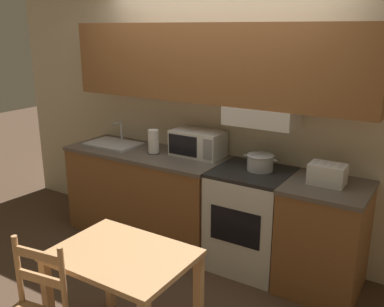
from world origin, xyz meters
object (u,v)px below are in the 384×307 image
toaster (327,174)px  paper_towel_roll (153,142)px  stove_range (250,219)px  microwave (198,143)px  cooking_pot (260,162)px  sink_basin (113,144)px  dining_table (123,270)px

toaster → paper_towel_roll: bearing=-178.7°
stove_range → toaster: (0.64, 0.01, 0.54)m
stove_range → microwave: (-0.64, 0.14, 0.58)m
stove_range → cooking_pot: (0.05, 0.05, 0.53)m
toaster → sink_basin: sink_basin is taller
toaster → sink_basin: (-2.24, -0.02, -0.07)m
dining_table → toaster: bearing=58.2°
cooking_pot → dining_table: size_ratio=0.36×
stove_range → paper_towel_roll: paper_towel_roll is taller
cooking_pot → dining_table: (-0.30, -1.48, -0.39)m
microwave → cooking_pot: bearing=-7.4°
microwave → paper_towel_roll: microwave is taller
toaster → stove_range: bearing=-178.7°
paper_towel_roll → sink_basin: bearing=178.6°
sink_basin → stove_range: bearing=0.3°
microwave → toaster: (1.28, -0.13, -0.04)m
stove_range → microwave: microwave is taller
stove_range → paper_towel_roll: bearing=-178.8°
microwave → paper_towel_roll: (-0.41, -0.16, -0.01)m
microwave → toaster: size_ratio=1.73×
stove_range → sink_basin: bearing=-179.7°
microwave → toaster: 1.29m
cooking_pot → microwave: bearing=172.6°
stove_range → cooking_pot: 0.54m
stove_range → cooking_pot: bearing=46.9°
sink_basin → dining_table: sink_basin is taller
microwave → sink_basin: (-0.96, -0.15, -0.11)m
sink_basin → paper_towel_roll: (0.55, -0.01, 0.10)m
paper_towel_roll → dining_table: size_ratio=0.27×
sink_basin → paper_towel_roll: 0.56m
microwave → sink_basin: bearing=-171.1°
paper_towel_roll → dining_table: bearing=-60.5°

